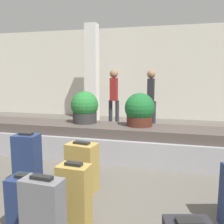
{
  "coord_description": "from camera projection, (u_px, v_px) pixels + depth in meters",
  "views": [
    {
      "loc": [
        1.15,
        -2.93,
        1.53
      ],
      "look_at": [
        0.0,
        1.47,
        0.86
      ],
      "focal_mm": 40.0,
      "sensor_mm": 36.0,
      "label": 1
    }
  ],
  "objects": [
    {
      "name": "suitcase_0",
      "position": [
        44.0,
        223.0,
        1.98
      ],
      "size": [
        0.34,
        0.19,
        0.76
      ],
      "rotation": [
        0.0,
        0.0,
        -0.06
      ],
      "color": "slate",
      "rests_on": "ground_plane"
    },
    {
      "name": "pillar",
      "position": [
        92.0,
        73.0,
        8.34
      ],
      "size": [
        0.38,
        0.38,
        3.2
      ],
      "color": "silver",
      "rests_on": "ground_plane"
    },
    {
      "name": "potted_plant_1",
      "position": [
        85.0,
        108.0,
        4.85
      ],
      "size": [
        0.53,
        0.53,
        0.62
      ],
      "color": "#2D2D2D",
      "rests_on": "carousel"
    },
    {
      "name": "ground_plane",
      "position": [
        84.0,
        191.0,
        3.31
      ],
      "size": [
        18.0,
        18.0,
        0.0
      ],
      "primitive_type": "plane",
      "color": "#59544C"
    },
    {
      "name": "potted_plant_0",
      "position": [
        140.0,
        110.0,
        4.55
      ],
      "size": [
        0.55,
        0.55,
        0.6
      ],
      "color": "#4C2319",
      "rests_on": "carousel"
    },
    {
      "name": "traveler_0",
      "position": [
        151.0,
        94.0,
        7.04
      ],
      "size": [
        0.31,
        0.32,
        1.68
      ],
      "rotation": [
        0.0,
        0.0,
        -1.56
      ],
      "color": "#282833",
      "rests_on": "ground_plane"
    },
    {
      "name": "back_wall",
      "position": [
        144.0,
        73.0,
        8.84
      ],
      "size": [
        18.0,
        0.06,
        3.2
      ],
      "color": "beige",
      "rests_on": "ground_plane"
    },
    {
      "name": "carousel",
      "position": [
        112.0,
        142.0,
        4.68
      ],
      "size": [
        7.89,
        0.89,
        0.61
      ],
      "color": "#9E9EA3",
      "rests_on": "ground_plane"
    },
    {
      "name": "traveler_1",
      "position": [
        114.0,
        93.0,
        7.19
      ],
      "size": [
        0.31,
        0.33,
        1.69
      ],
      "rotation": [
        0.0,
        0.0,
        -1.53
      ],
      "color": "#282833",
      "rests_on": "ground_plane"
    },
    {
      "name": "suitcase_4",
      "position": [
        82.0,
        167.0,
        3.31
      ],
      "size": [
        0.42,
        0.31,
        0.67
      ],
      "rotation": [
        0.0,
        0.0,
        -0.15
      ],
      "color": "#A3843D",
      "rests_on": "ground_plane"
    },
    {
      "name": "suitcase_1",
      "position": [
        74.0,
        197.0,
        2.47
      ],
      "size": [
        0.32,
        0.22,
        0.69
      ],
      "rotation": [
        0.0,
        0.0,
        -0.06
      ],
      "color": "#A3843D",
      "rests_on": "ground_plane"
    },
    {
      "name": "suitcase_3",
      "position": [
        25.0,
        205.0,
        2.42
      ],
      "size": [
        0.28,
        0.25,
        0.59
      ],
      "rotation": [
        0.0,
        0.0,
        0.0
      ],
      "color": "navy",
      "rests_on": "ground_plane"
    },
    {
      "name": "suitcase_6",
      "position": [
        27.0,
        161.0,
        3.39
      ],
      "size": [
        0.34,
        0.26,
        0.77
      ],
      "rotation": [
        0.0,
        0.0,
        0.05
      ],
      "color": "navy",
      "rests_on": "ground_plane"
    }
  ]
}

